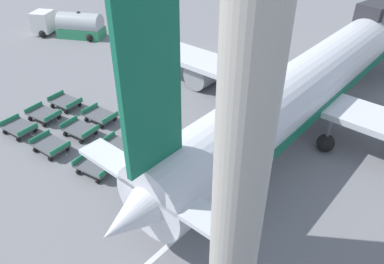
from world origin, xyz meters
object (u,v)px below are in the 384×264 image
baggage_dolly_row_mid_a_col_c (119,147)px  baggage_dolly_row_mid_b_col_c (142,130)px  baggage_dolly_row_mid_a_col_d (164,167)px  baggage_dolly_row_mid_b_col_b (100,116)px  baggage_dolly_row_near_col_d (144,189)px  apron_light_mast (235,234)px  fuel_tanker_primary (72,26)px  baggage_dolly_row_near_col_c (95,166)px  baggage_dolly_row_near_col_b (51,146)px  baggage_dolly_row_mid_a_col_a (44,114)px  baggage_dolly_row_mid_b_col_d (185,149)px  baggage_dolly_row_near_col_a (19,128)px  baggage_dolly_row_mid_b_col_a (65,102)px  baggage_dolly_row_mid_a_col_b (80,130)px  airplane (311,83)px

baggage_dolly_row_mid_a_col_c → baggage_dolly_row_mid_b_col_c: (-0.54, 2.40, 0.00)m
baggage_dolly_row_mid_a_col_d → baggage_dolly_row_mid_b_col_b: bearing=176.2°
baggage_dolly_row_near_col_d → apron_light_mast: size_ratio=0.15×
fuel_tanker_primary → baggage_dolly_row_near_col_c: (23.86, -12.04, -0.86)m
baggage_dolly_row_near_col_b → baggage_dolly_row_mid_b_col_c: 6.44m
baggage_dolly_row_mid_a_col_d → baggage_dolly_row_mid_b_col_c: bearing=159.7°
baggage_dolly_row_near_col_c → baggage_dolly_row_mid_a_col_a: 8.46m
baggage_dolly_row_near_col_c → baggage_dolly_row_mid_b_col_c: 4.90m
baggage_dolly_row_near_col_d → baggage_dolly_row_mid_a_col_a: same height
baggage_dolly_row_mid_b_col_d → fuel_tanker_primary: bearing=166.0°
baggage_dolly_row_mid_b_col_b → apron_light_mast: size_ratio=0.15×
baggage_dolly_row_near_col_a → baggage_dolly_row_mid_a_col_c: size_ratio=1.00×
baggage_dolly_row_near_col_b → baggage_dolly_row_mid_a_col_a: (-4.27, 1.60, 0.00)m
baggage_dolly_row_near_col_a → baggage_dolly_row_mid_b_col_b: size_ratio=1.00×
baggage_dolly_row_mid_b_col_a → baggage_dolly_row_mid_b_col_c: bearing=13.8°
baggage_dolly_row_mid_a_col_b → baggage_dolly_row_near_col_c: bearing=-18.7°
baggage_dolly_row_mid_a_col_a → baggage_dolly_row_mid_a_col_c: size_ratio=1.00×
baggage_dolly_row_mid_a_col_d → baggage_dolly_row_near_col_c: bearing=-135.0°
baggage_dolly_row_near_col_c → baggage_dolly_row_near_col_d: size_ratio=1.00×
fuel_tanker_primary → baggage_dolly_row_near_col_d: fuel_tanker_primary is taller
baggage_dolly_row_near_col_a → baggage_dolly_row_mid_a_col_b: bearing=42.3°
baggage_dolly_row_mid_b_col_b → baggage_dolly_row_mid_b_col_c: same height
baggage_dolly_row_mid_a_col_a → baggage_dolly_row_near_col_a: bearing=-76.9°
baggage_dolly_row_mid_a_col_b → baggage_dolly_row_mid_a_col_d: bearing=11.9°
baggage_dolly_row_near_col_c → baggage_dolly_row_mid_b_col_b: size_ratio=1.00×
baggage_dolly_row_near_col_a → apron_light_mast: apron_light_mast is taller
baggage_dolly_row_mid_a_col_d → fuel_tanker_primary: bearing=161.8°
baggage_dolly_row_mid_a_col_a → baggage_dolly_row_mid_b_col_c: bearing=29.7°
baggage_dolly_row_near_col_a → baggage_dolly_row_mid_a_col_b: 4.63m
baggage_dolly_row_near_col_c → baggage_dolly_row_mid_a_col_d: (3.14, 3.14, 0.00)m
baggage_dolly_row_near_col_d → baggage_dolly_row_mid_b_col_b: (-9.02, 2.80, 0.00)m
baggage_dolly_row_mid_b_col_d → apron_light_mast: (13.04, -11.23, 11.38)m
airplane → baggage_dolly_row_mid_b_col_c: (-7.18, -10.74, -2.70)m
airplane → baggage_dolly_row_near_col_c: 16.82m
baggage_dolly_row_near_col_d → baggage_dolly_row_mid_a_col_b: size_ratio=1.00×
baggage_dolly_row_near_col_a → baggage_dolly_row_mid_b_col_b: bearing=62.1°
airplane → baggage_dolly_row_mid_a_col_d: bearing=-102.9°
airplane → baggage_dolly_row_mid_b_col_a: bearing=-139.8°
baggage_dolly_row_near_col_b → baggage_dolly_row_mid_b_col_b: bearing=101.6°
baggage_dolly_row_mid_a_col_d → apron_light_mast: size_ratio=0.15×
fuel_tanker_primary → baggage_dolly_row_near_col_d: size_ratio=2.64×
baggage_dolly_row_mid_a_col_d → baggage_dolly_row_mid_b_col_a: bearing=-178.5°
apron_light_mast → baggage_dolly_row_near_col_b: bearing=166.4°
baggage_dolly_row_near_col_b → baggage_dolly_row_mid_b_col_c: bearing=62.8°
baggage_dolly_row_mid_a_col_a → baggage_dolly_row_mid_b_col_c: size_ratio=1.00×
airplane → baggage_dolly_row_mid_a_col_b: size_ratio=12.34×
baggage_dolly_row_mid_b_col_c → apron_light_mast: (16.97, -10.54, 11.38)m
fuel_tanker_primary → baggage_dolly_row_mid_b_col_a: (14.82, -9.22, -0.86)m
apron_light_mast → baggage_dolly_row_mid_b_col_a: bearing=160.8°
baggage_dolly_row_mid_a_col_c → baggage_dolly_row_mid_a_col_d: (3.81, 0.79, 0.00)m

